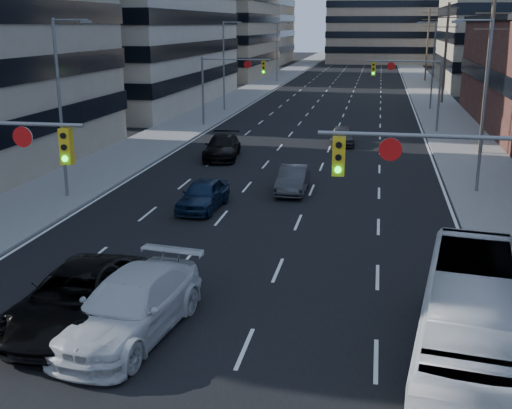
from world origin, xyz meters
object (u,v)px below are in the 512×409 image
object	(u,v)px
white_van	(131,307)
sedan_blue	(203,195)
black_pickup	(77,298)
transit_bus	(470,329)

from	to	relation	value
white_van	sedan_blue	xyz separation A→B (m)	(-1.42, 13.11, -0.15)
black_pickup	transit_bus	world-z (taller)	transit_bus
white_van	transit_bus	world-z (taller)	transit_bus
transit_bus	sedan_blue	world-z (taller)	transit_bus
black_pickup	sedan_blue	bearing A→B (deg)	87.41
black_pickup	transit_bus	bearing A→B (deg)	-6.15
black_pickup	sedan_blue	size ratio (longest dim) A/B	1.44
white_van	transit_bus	bearing A→B (deg)	3.13
transit_bus	white_van	bearing A→B (deg)	-176.46
white_van	sedan_blue	distance (m)	13.19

